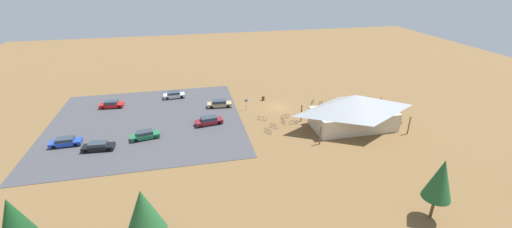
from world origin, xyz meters
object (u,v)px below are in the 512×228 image
Objects in this scene: bicycle_orange_yard_right at (285,116)px; car_blue_end_stall at (65,142)px; bicycle_teal_near_porch at (268,131)px; bicycle_blue_yard_left at (321,103)px; bicycle_red_yard_front at (319,108)px; trash_bin at (263,98)px; bike_pavilion at (354,110)px; bicycle_white_lone_west at (294,122)px; car_maroon_mid_lot at (209,121)px; bicycle_silver_edge_south at (283,121)px; car_black_aisle_side at (98,146)px; bicycle_purple_back_row at (274,126)px; car_green_front_row at (145,135)px; car_silver_back_corner at (174,95)px; bicycle_black_by_bin at (333,105)px; visitor_by_pavilion at (366,104)px; pine_center at (440,180)px; car_tan_by_curb at (219,104)px; bicycle_green_lone_east at (313,102)px; bicycle_yellow_yard_center at (262,118)px; pine_east at (13,218)px; lot_sign at (246,103)px; bicycle_silver_near_sign at (312,110)px; pine_far_east at (144,212)px.

car_blue_end_stall reaches higher than bicycle_orange_yard_right.
bicycle_teal_near_porch is 0.34× the size of car_blue_end_stall.
bicycle_red_yard_front is (1.25, 2.11, 0.00)m from bicycle_blue_yard_left.
trash_bin is 0.58× the size of bicycle_teal_near_porch.
bike_pavilion is 9.60× the size of bicycle_white_lone_west.
bicycle_white_lone_west is 14.84m from car_maroon_mid_lot.
car_black_aisle_side reaches higher than bicycle_silver_edge_south.
car_green_front_row is (21.13, -0.74, 0.36)m from bicycle_purple_back_row.
bicycle_white_lone_west is at bearing 139.91° from car_silver_back_corner.
car_green_front_row is 1.03× the size of car_blue_end_stall.
bicycle_black_by_bin is 15.40m from bicycle_purple_back_row.
pine_center is at bearing 73.29° from visitor_by_pavilion.
visitor_by_pavilion is (-30.46, -0.43, 0.16)m from car_maroon_mid_lot.
car_tan_by_curb reaches higher than bicycle_silver_edge_south.
car_black_aisle_side is (17.01, 5.16, -0.06)m from car_maroon_mid_lot.
bicycle_green_lone_east is 0.76× the size of bicycle_white_lone_west.
bicycle_silver_edge_south is (-3.49, 1.86, 0.00)m from bicycle_yellow_yard_center.
bicycle_blue_yard_left is (2.10, -1.32, -0.04)m from bicycle_black_by_bin.
car_maroon_mid_lot is at bearing -1.47° from bicycle_orange_yard_right.
bicycle_orange_yard_right is (10.19, -6.07, -2.91)m from bike_pavilion.
bicycle_silver_edge_south is at bearing 137.01° from car_tan_by_curb.
car_tan_by_curb is (10.20, -9.51, 0.38)m from bicycle_silver_edge_south.
trash_bin reaches higher than bicycle_purple_back_row.
car_blue_end_stall is at bearing -1.92° from bicycle_purple_back_row.
visitor_by_pavilion is at bearing -152.68° from pine_east.
bicycle_yellow_yard_center is at bearing -175.81° from car_blue_end_stall.
lot_sign is 30.77m from car_blue_end_stall.
bicycle_silver_near_sign is at bearing 24.27° from bicycle_red_yard_front.
lot_sign is 14.06m from bicycle_red_yard_front.
bicycle_teal_near_porch is at bearing 173.27° from car_green_front_row.
pine_center is at bearing 113.49° from bicycle_yellow_yard_center.
bicycle_yellow_yard_center is (11.87, 5.47, 0.02)m from bicycle_green_lone_east.
bicycle_orange_yard_right is (-21.96, -25.74, -3.94)m from pine_far_east.
bicycle_black_by_bin is at bearing -150.25° from bicycle_white_lone_west.
bicycle_white_lone_west is at bearing -146.70° from pine_east.
bike_pavilion is at bearing 107.55° from bicycle_red_yard_front.
bicycle_purple_back_row is at bearing 10.10° from bicycle_white_lone_west.
bicycle_white_lone_west is at bearing 29.75° from bicycle_black_by_bin.
car_silver_back_corner is (17.93, -5.26, 0.28)m from trash_bin.
car_maroon_mid_lot is (21.73, -28.63, -4.32)m from pine_center.
pine_far_east reaches higher than bicycle_silver_edge_south.
visitor_by_pavilion is at bearing 155.33° from trash_bin.
bicycle_yellow_yard_center is 0.32× the size of car_black_aisle_side.
pine_east is at bearing 55.99° from car_tan_by_curb.
bicycle_purple_back_row is at bearing 132.89° from car_silver_back_corner.
car_maroon_mid_lot is 15.41m from car_silver_back_corner.
bicycle_white_lone_west is at bearing -19.63° from bike_pavilion.
car_black_aisle_side is at bearing 13.12° from bicycle_blue_yard_left.
bicycle_blue_yard_left is 0.78× the size of bicycle_silver_edge_south.
bicycle_silver_near_sign is (4.33, -7.61, -2.91)m from bike_pavilion.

